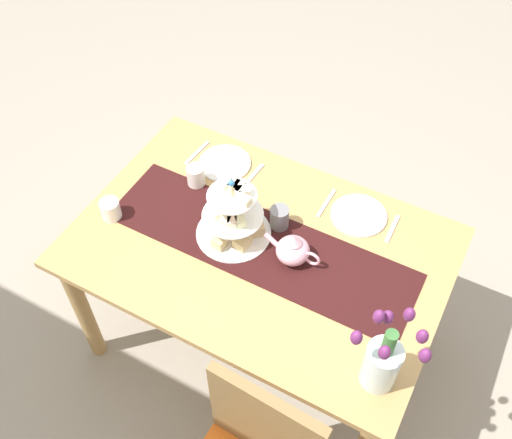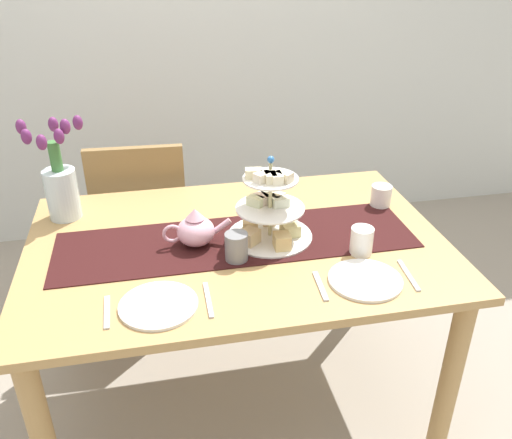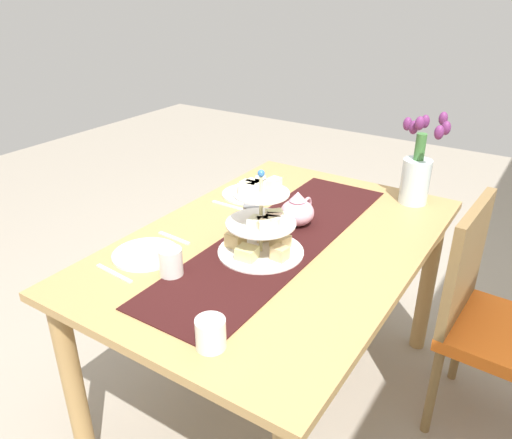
{
  "view_description": "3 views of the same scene",
  "coord_description": "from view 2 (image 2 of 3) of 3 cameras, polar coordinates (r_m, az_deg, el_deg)",
  "views": [
    {
      "loc": [
        -0.66,
        1.25,
        2.61
      ],
      "look_at": [
        0.04,
        -0.05,
        0.84
      ],
      "focal_mm": 41.53,
      "sensor_mm": 36.0,
      "label": 1
    },
    {
      "loc": [
        -0.26,
        -1.6,
        1.72
      ],
      "look_at": [
        0.08,
        0.07,
        0.8
      ],
      "focal_mm": 37.69,
      "sensor_mm": 36.0,
      "label": 2
    },
    {
      "loc": [
        1.39,
        0.81,
        1.62
      ],
      "look_at": [
        0.04,
        -0.07,
        0.84
      ],
      "focal_mm": 34.94,
      "sensor_mm": 36.0,
      "label": 3
    }
  ],
  "objects": [
    {
      "name": "dining_table",
      "position": [
        1.95,
        -1.99,
        -5.05
      ],
      "size": [
        1.45,
        0.98,
        0.76
      ],
      "color": "tan",
      "rests_on": "ground_plane"
    },
    {
      "name": "table_runner",
      "position": [
        1.89,
        -2.05,
        -2.19
      ],
      "size": [
        1.25,
        0.35,
        0.0
      ],
      "primitive_type": "cube",
      "color": "black",
      "rests_on": "dining_table"
    },
    {
      "name": "room_wall_rear",
      "position": [
        3.23,
        -7.34,
        20.7
      ],
      "size": [
        6.0,
        0.08,
        2.6
      ],
      "primitive_type": "cube",
      "color": "silver",
      "rests_on": "ground_plane"
    },
    {
      "name": "tiered_cake_stand",
      "position": [
        1.86,
        1.43,
        0.69
      ],
      "size": [
        0.3,
        0.3,
        0.3
      ],
      "color": "beige",
      "rests_on": "table_runner"
    },
    {
      "name": "tulip_vase",
      "position": [
        2.11,
        -20.07,
        3.68
      ],
      "size": [
        0.23,
        0.19,
        0.38
      ],
      "color": "silver",
      "rests_on": "dining_table"
    },
    {
      "name": "fork_right",
      "position": [
        1.66,
        6.85,
        -7.01
      ],
      "size": [
        0.03,
        0.15,
        0.01
      ],
      "primitive_type": "cube",
      "rotation": [
        0.0,
        0.0,
        -0.07
      ],
      "color": "silver",
      "rests_on": "dining_table"
    },
    {
      "name": "dinner_plate_left",
      "position": [
        1.6,
        -10.31,
        -8.93
      ],
      "size": [
        0.23,
        0.23,
        0.01
      ],
      "primitive_type": "cylinder",
      "color": "white",
      "rests_on": "dining_table"
    },
    {
      "name": "dinner_plate_right",
      "position": [
        1.71,
        11.52,
        -6.3
      ],
      "size": [
        0.23,
        0.23,
        0.01
      ],
      "primitive_type": "cylinder",
      "color": "white",
      "rests_on": "dining_table"
    },
    {
      "name": "knife_left",
      "position": [
        1.6,
        -5.08,
        -8.46
      ],
      "size": [
        0.02,
        0.17,
        0.01
      ],
      "primitive_type": "cube",
      "rotation": [
        0.0,
        0.0,
        -0.01
      ],
      "color": "silver",
      "rests_on": "dining_table"
    },
    {
      "name": "chair_left",
      "position": [
        2.62,
        -11.93,
        0.04
      ],
      "size": [
        0.44,
        0.44,
        0.91
      ],
      "color": "olive",
      "rests_on": "ground_plane"
    },
    {
      "name": "fork_left",
      "position": [
        1.61,
        -15.53,
        -9.44
      ],
      "size": [
        0.02,
        0.15,
        0.01
      ],
      "primitive_type": "cube",
      "rotation": [
        0.0,
        0.0,
        0.03
      ],
      "color": "silver",
      "rests_on": "dining_table"
    },
    {
      "name": "mug_white_text",
      "position": [
        1.83,
        11.15,
        -2.23
      ],
      "size": [
        0.08,
        0.08,
        0.09
      ],
      "primitive_type": "cylinder",
      "color": "white",
      "rests_on": "dining_table"
    },
    {
      "name": "cream_jug",
      "position": [
        2.16,
        13.13,
        2.46
      ],
      "size": [
        0.08,
        0.08,
        0.08
      ],
      "primitive_type": "cylinder",
      "color": "white",
      "rests_on": "dining_table"
    },
    {
      "name": "mug_grey",
      "position": [
        1.75,
        -2.1,
        -2.9
      ],
      "size": [
        0.08,
        0.08,
        0.09
      ],
      "primitive_type": "cylinder",
      "color": "slate",
      "rests_on": "table_runner"
    },
    {
      "name": "teapot",
      "position": [
        1.84,
        -6.44,
        -1.11
      ],
      "size": [
        0.24,
        0.13,
        0.14
      ],
      "color": "#E5A8BC",
      "rests_on": "table_runner"
    },
    {
      "name": "ground_plane",
      "position": [
        2.36,
        -1.71,
        -18.28
      ],
      "size": [
        8.0,
        8.0,
        0.0
      ],
      "primitive_type": "plane",
      "color": "gray"
    },
    {
      "name": "knife_right",
      "position": [
        1.77,
        15.88,
        -5.7
      ],
      "size": [
        0.03,
        0.17,
        0.01
      ],
      "primitive_type": "cube",
      "rotation": [
        0.0,
        0.0,
        -0.09
      ],
      "color": "silver",
      "rests_on": "dining_table"
    }
  ]
}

